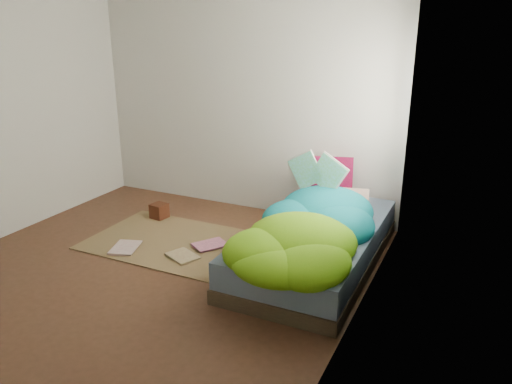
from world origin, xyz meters
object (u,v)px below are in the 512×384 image
Objects in this scene: bed at (315,246)px; floor_book_a at (114,247)px; pillow_magenta at (332,177)px; wooden_box at (159,211)px; floor_book_b at (205,241)px; open_book at (317,161)px.

floor_book_a is at bearing -163.04° from bed.
pillow_magenta is (-0.13, 0.84, 0.37)m from bed.
floor_book_a is at bearing -84.77° from wooden_box.
open_book is at bearing 57.25° from floor_book_b.
wooden_box is (-1.86, 0.28, -0.08)m from bed.
bed is 4.24× the size of open_book.
bed is 6.44× the size of floor_book_a.
pillow_magenta is 2.22m from floor_book_a.
wooden_box is 0.50× the size of floor_book_a.
bed reaches higher than floor_book_a.
wooden_box is 0.52× the size of floor_book_b.
bed is at bearing -8.61° from wooden_box.
pillow_magenta is at bearing 21.78° from floor_book_a.
floor_book_a is at bearing -156.93° from pillow_magenta.
bed reaches higher than wooden_box.
open_book is (-0.14, 0.36, 0.66)m from bed.
wooden_box is (-1.73, -0.56, -0.45)m from pillow_magenta.
bed is at bearing 36.48° from floor_book_b.
pillow_magenta is at bearing 17.90° from wooden_box.
wooden_box is at bearing -178.95° from pillow_magenta.
floor_book_b is (-1.09, -0.06, -0.14)m from bed.
wooden_box is 0.85m from floor_book_b.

